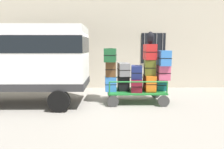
% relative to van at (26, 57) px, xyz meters
% --- Properties ---
extents(ground_plane, '(40.00, 40.00, 0.00)m').
position_rel_van_xyz_m(ground_plane, '(2.94, 0.38, -1.69)').
color(ground_plane, gray).
extents(building_wall, '(12.00, 0.38, 5.00)m').
position_rel_van_xyz_m(building_wall, '(2.95, 3.08, 0.80)').
color(building_wall, '#BCB29E').
rests_on(building_wall, ground).
extents(van, '(4.30, 2.00, 2.76)m').
position_rel_van_xyz_m(van, '(0.00, 0.00, 0.00)').
color(van, white).
rests_on(van, ground).
extents(luggage_cart, '(2.15, 1.28, 0.45)m').
position_rel_van_xyz_m(luggage_cart, '(3.96, 0.19, -1.32)').
color(luggage_cart, '#1E722D').
rests_on(luggage_cart, ground).
extents(cart_railing, '(2.03, 1.14, 0.44)m').
position_rel_van_xyz_m(cart_railing, '(3.96, 0.19, -0.89)').
color(cart_railing, '#1E722D').
rests_on(cart_railing, luggage_cart).
extents(suitcase_left_bottom, '(0.43, 0.53, 0.54)m').
position_rel_van_xyz_m(suitcase_left_bottom, '(3.00, 0.17, -0.98)').
color(suitcase_left_bottom, '#3372C6').
rests_on(suitcase_left_bottom, luggage_cart).
extents(suitcase_left_middle, '(0.38, 0.53, 0.54)m').
position_rel_van_xyz_m(suitcase_left_middle, '(3.00, 0.17, -0.44)').
color(suitcase_left_middle, brown).
rests_on(suitcase_left_middle, suitcase_left_bottom).
extents(suitcase_left_top, '(0.48, 1.04, 0.48)m').
position_rel_van_xyz_m(suitcase_left_top, '(3.00, 0.21, 0.07)').
color(suitcase_left_top, '#194C28').
rests_on(suitcase_left_top, suitcase_left_middle).
extents(suitcase_midleft_bottom, '(0.44, 0.48, 0.56)m').
position_rel_van_xyz_m(suitcase_midleft_bottom, '(3.48, 0.20, -0.97)').
color(suitcase_midleft_bottom, black).
rests_on(suitcase_midleft_bottom, luggage_cart).
extents(suitcase_midleft_middle, '(0.45, 0.74, 0.47)m').
position_rel_van_xyz_m(suitcase_midleft_middle, '(3.48, 0.21, -0.45)').
color(suitcase_midleft_middle, slate).
rests_on(suitcase_midleft_middle, suitcase_midleft_bottom).
extents(suitcase_center_bottom, '(0.48, 0.90, 0.45)m').
position_rel_van_xyz_m(suitcase_center_bottom, '(3.96, 0.16, -1.02)').
color(suitcase_center_bottom, maroon).
rests_on(suitcase_center_bottom, luggage_cart).
extents(suitcase_center_middle, '(0.45, 0.66, 0.49)m').
position_rel_van_xyz_m(suitcase_center_middle, '(3.96, 0.19, -0.56)').
color(suitcase_center_middle, navy).
rests_on(suitcase_center_middle, suitcase_center_bottom).
extents(suitcase_midright_bottom, '(0.39, 0.72, 0.58)m').
position_rel_van_xyz_m(suitcase_midright_bottom, '(4.44, 0.16, -0.96)').
color(suitcase_midright_bottom, orange).
rests_on(suitcase_midright_bottom, luggage_cart).
extents(suitcase_midright_middle, '(0.42, 0.52, 0.56)m').
position_rel_van_xyz_m(suitcase_midright_middle, '(4.44, 0.17, -0.38)').
color(suitcase_midright_middle, '#4C5119').
rests_on(suitcase_midright_middle, suitcase_midright_bottom).
extents(suitcase_midright_top, '(0.42, 0.61, 0.57)m').
position_rel_van_xyz_m(suitcase_midright_top, '(4.44, 0.20, 0.18)').
color(suitcase_midright_top, '#B21E1E').
rests_on(suitcase_midright_top, suitcase_midright_middle).
extents(suitcase_right_bottom, '(0.40, 0.35, 0.43)m').
position_rel_van_xyz_m(suitcase_right_bottom, '(4.91, 0.21, -1.03)').
color(suitcase_right_bottom, '#0F5960').
rests_on(suitcase_right_bottom, luggage_cart).
extents(suitcase_right_middle, '(0.41, 0.79, 0.52)m').
position_rel_van_xyz_m(suitcase_right_middle, '(4.91, 0.20, -0.56)').
color(suitcase_right_middle, '#CC4C72').
rests_on(suitcase_right_middle, suitcase_right_bottom).
extents(suitcase_right_top, '(0.38, 0.99, 0.54)m').
position_rel_van_xyz_m(suitcase_right_top, '(4.91, 0.18, -0.03)').
color(suitcase_right_top, '#3372C6').
rests_on(suitcase_right_top, suitcase_right_middle).
extents(backpack, '(0.27, 0.22, 0.44)m').
position_rel_van_xyz_m(backpack, '(4.44, 0.19, 0.68)').
color(backpack, black).
rests_on(backpack, suitcase_midright_top).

